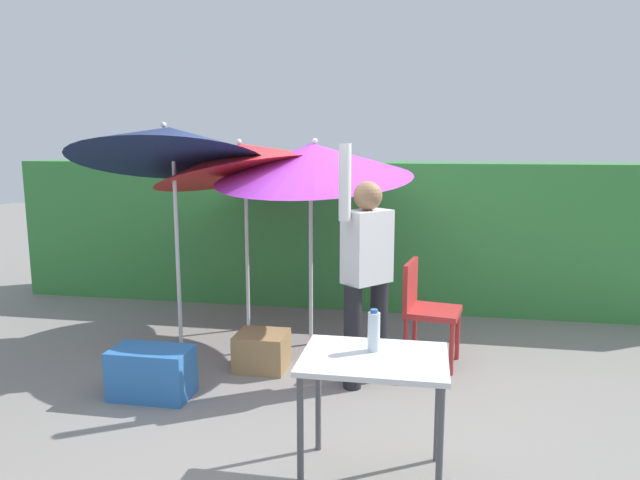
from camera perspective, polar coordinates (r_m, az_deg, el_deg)
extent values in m
plane|color=gray|center=(4.77, -0.66, -13.76)|extent=(24.00, 24.00, 0.00)
cube|color=#38843D|center=(6.83, 3.15, 0.64)|extent=(8.00, 0.70, 1.66)
cylinder|color=silver|center=(5.48, -13.79, -1.49)|extent=(0.04, 0.04, 1.73)
cone|color=#19234C|center=(5.39, -14.62, 9.10)|extent=(1.76, 1.75, 0.80)
sphere|color=silver|center=(5.40, -15.09, 10.85)|extent=(0.05, 0.05, 0.05)
cylinder|color=silver|center=(5.38, -0.90, -2.29)|extent=(0.04, 0.04, 1.57)
cone|color=purple|center=(5.26, -0.71, 7.76)|extent=(1.81, 1.83, 0.59)
sphere|color=silver|center=(5.25, -0.50, 9.68)|extent=(0.05, 0.05, 0.05)
cylinder|color=silver|center=(5.87, -7.16, -1.31)|extent=(0.04, 0.04, 1.58)
cone|color=red|center=(5.74, -7.63, 7.86)|extent=(1.82, 1.78, 0.86)
sphere|color=silver|center=(5.72, -7.94, 9.54)|extent=(0.05, 0.05, 0.05)
cylinder|color=black|center=(4.53, 3.22, -9.49)|extent=(0.14, 0.14, 0.82)
cylinder|color=black|center=(4.71, 5.78, -8.76)|extent=(0.14, 0.14, 0.82)
cube|color=silver|center=(4.45, 4.64, -0.66)|extent=(0.40, 0.42, 0.56)
sphere|color=#8C6647|center=(4.39, 4.71, 4.35)|extent=(0.22, 0.22, 0.22)
cylinder|color=silver|center=(4.23, 2.46, 5.66)|extent=(0.13, 0.13, 0.56)
cylinder|color=#8C6647|center=(4.61, 6.72, -0.59)|extent=(0.13, 0.13, 0.52)
cylinder|color=#B72D2D|center=(4.94, 12.77, -10.42)|extent=(0.04, 0.04, 0.44)
cylinder|color=#B72D2D|center=(5.29, 13.33, -9.06)|extent=(0.04, 0.04, 0.44)
cylinder|color=#B72D2D|center=(5.00, 8.38, -10.04)|extent=(0.04, 0.04, 0.44)
cylinder|color=#B72D2D|center=(5.35, 9.24, -8.73)|extent=(0.04, 0.04, 0.44)
cube|color=#B72D2D|center=(5.07, 11.02, -6.92)|extent=(0.51, 0.51, 0.05)
cube|color=#B72D2D|center=(5.04, 8.85, -4.29)|extent=(0.12, 0.44, 0.40)
cube|color=#2D6BB7|center=(4.63, -16.17, -12.38)|extent=(0.59, 0.34, 0.37)
cube|color=#9E7A4C|center=(5.00, -5.72, -10.75)|extent=(0.42, 0.38, 0.31)
cylinder|color=#4C4C51|center=(3.64, 11.48, -15.62)|extent=(0.04, 0.04, 0.70)
cylinder|color=#4C4C51|center=(3.69, -0.17, -15.06)|extent=(0.04, 0.04, 0.70)
cylinder|color=#4C4C51|center=(3.18, 11.66, -19.59)|extent=(0.04, 0.04, 0.70)
cylinder|color=#4C4C51|center=(3.23, -1.94, -18.84)|extent=(0.04, 0.04, 0.70)
cube|color=silver|center=(3.27, 5.33, -11.52)|extent=(0.80, 0.60, 0.03)
cylinder|color=silver|center=(3.31, 5.30, -8.94)|extent=(0.07, 0.07, 0.22)
cylinder|color=#2D60B7|center=(3.27, 5.33, -6.95)|extent=(0.04, 0.04, 0.02)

